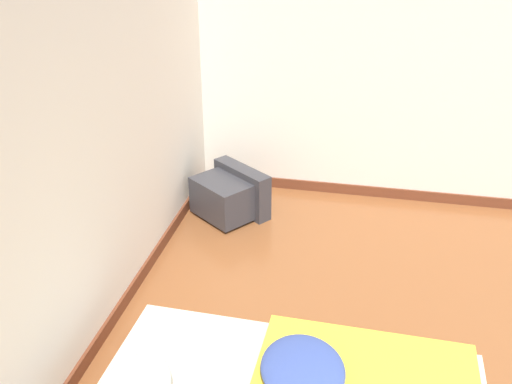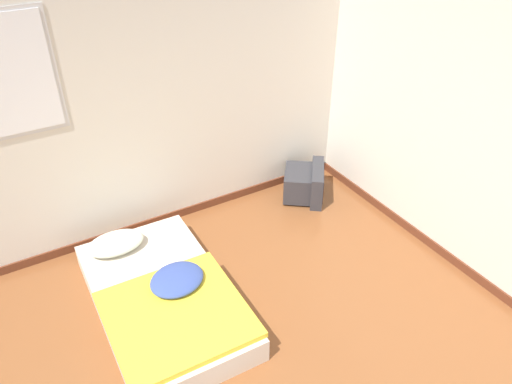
# 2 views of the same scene
# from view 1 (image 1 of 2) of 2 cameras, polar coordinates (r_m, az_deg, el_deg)

# --- Properties ---
(crt_tv) EXTENTS (0.66, 0.67, 0.38)m
(crt_tv) POSITION_cam_1_polar(r_m,az_deg,el_deg) (4.58, -2.62, -0.26)
(crt_tv) COLOR #333338
(crt_tv) RESTS_ON ground_plane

